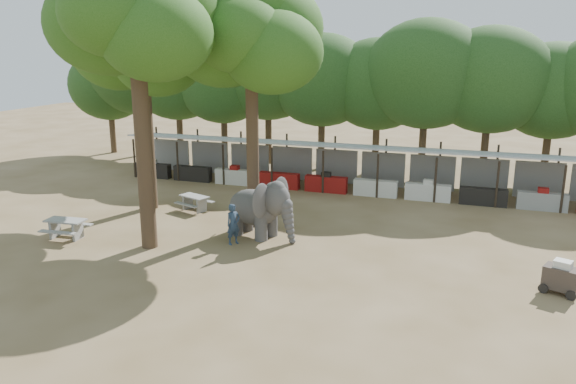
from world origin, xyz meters
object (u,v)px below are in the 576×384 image
(yard_tree_center, at_px, (134,13))
(cart_front, at_px, (561,277))
(handler, at_px, (233,224))
(picnic_table_far, at_px, (195,201))
(picnic_table_near, at_px, (66,226))
(yard_tree_back, at_px, (250,33))
(elephant, at_px, (261,208))
(yard_tree_left, at_px, (141,42))

(yard_tree_center, xyz_separation_m, cart_front, (15.59, 0.29, -8.63))
(handler, relative_size, picnic_table_far, 0.90)
(picnic_table_near, bearing_deg, handler, 8.35)
(picnic_table_far, bearing_deg, yard_tree_back, 3.26)
(yard_tree_center, bearing_deg, handler, 20.20)
(elephant, xyz_separation_m, handler, (-0.76, -1.23, -0.44))
(yard_tree_left, bearing_deg, picnic_table_far, 1.29)
(elephant, relative_size, picnic_table_near, 1.95)
(yard_tree_center, distance_m, cart_front, 17.82)
(yard_tree_back, distance_m, cart_front, 15.35)
(yard_tree_center, height_order, picnic_table_near, yard_tree_center)
(yard_tree_back, bearing_deg, elephant, -56.24)
(handler, bearing_deg, picnic_table_near, 138.00)
(yard_tree_left, relative_size, yard_tree_back, 0.97)
(yard_tree_back, height_order, cart_front, yard_tree_back)
(elephant, relative_size, picnic_table_far, 1.83)
(picnic_table_near, xyz_separation_m, cart_front, (19.40, 0.72, 0.03))
(yard_tree_left, height_order, picnic_table_far, yard_tree_left)
(yard_tree_left, height_order, cart_front, yard_tree_left)
(yard_tree_left, distance_m, yard_tree_center, 5.92)
(yard_tree_center, bearing_deg, yard_tree_left, 120.96)
(yard_tree_left, xyz_separation_m, yard_tree_back, (6.00, -1.00, 0.34))
(elephant, height_order, picnic_table_near, elephant)
(yard_tree_left, distance_m, picnic_table_near, 9.42)
(picnic_table_near, xyz_separation_m, picnic_table_far, (3.25, 5.49, -0.05))
(yard_tree_back, relative_size, picnic_table_near, 6.33)
(yard_tree_center, bearing_deg, elephant, 31.10)
(yard_tree_center, bearing_deg, picnic_table_near, -173.55)
(handler, bearing_deg, cart_front, -59.27)
(yard_tree_center, height_order, cart_front, yard_tree_center)
(picnic_table_near, height_order, picnic_table_far, picnic_table_near)
(yard_tree_left, bearing_deg, cart_front, -14.21)
(picnic_table_far, bearing_deg, cart_front, 3.35)
(handler, bearing_deg, yard_tree_center, 145.19)
(picnic_table_far, bearing_deg, picnic_table_near, -100.89)
(picnic_table_far, distance_m, cart_front, 16.84)
(yard_tree_center, xyz_separation_m, picnic_table_far, (-0.56, 5.06, -8.71))
(yard_tree_left, bearing_deg, elephant, -19.98)
(picnic_table_near, relative_size, picnic_table_far, 0.94)
(yard_tree_center, xyz_separation_m, elephant, (4.04, 2.44, -7.91))
(yard_tree_center, distance_m, elephant, 9.21)
(yard_tree_back, distance_m, picnic_table_far, 8.86)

